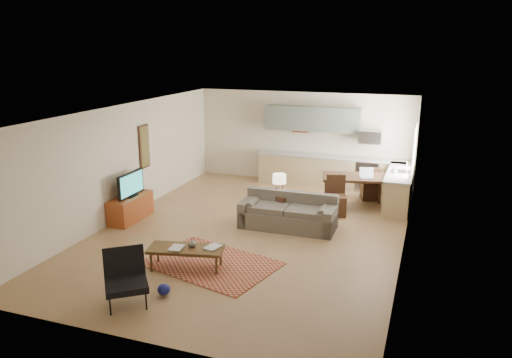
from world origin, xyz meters
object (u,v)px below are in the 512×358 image
at_px(coffee_table, 186,258).
at_px(tv_credenza, 131,208).
at_px(armchair, 126,279).
at_px(console_table, 279,207).
at_px(dining_table, 354,191).
at_px(sofa, 288,212).

relative_size(coffee_table, tv_credenza, 1.10).
bearing_deg(armchair, console_table, 38.40).
height_order(armchair, dining_table, armchair).
bearing_deg(sofa, armchair, -109.90).
relative_size(tv_credenza, console_table, 1.99).
bearing_deg(console_table, sofa, -28.06).
relative_size(armchair, tv_credenza, 0.69).
height_order(armchair, console_table, armchair).
bearing_deg(tv_credenza, console_table, 18.99).
distance_m(coffee_table, console_table, 3.21).
relative_size(sofa, tv_credenza, 1.76).
xyz_separation_m(coffee_table, tv_credenza, (-2.48, 1.95, 0.08)).
bearing_deg(coffee_table, armchair, -113.32).
bearing_deg(armchair, dining_table, 29.21).
bearing_deg(tv_credenza, coffee_table, -38.17).
bearing_deg(tv_credenza, dining_table, 29.68).
xyz_separation_m(console_table, dining_table, (1.51, 1.61, 0.09)).
bearing_deg(dining_table, sofa, -133.25).
bearing_deg(sofa, console_table, 128.89).
height_order(coffee_table, console_table, console_table).
distance_m(tv_credenza, dining_table, 5.58).
distance_m(sofa, tv_credenza, 3.75).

